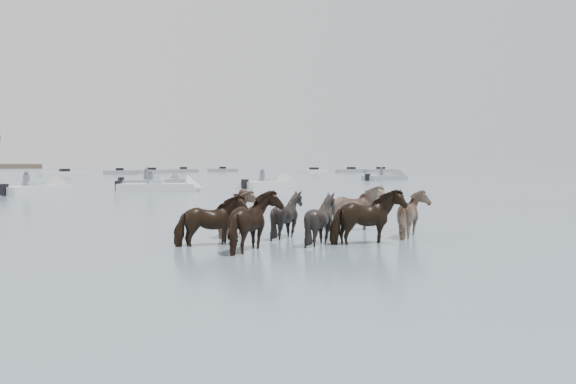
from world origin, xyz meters
TOP-DOWN VIEW (x-y plane):
  - ground at (0.00, 0.00)m, footprint 400.00×400.00m
  - pony_herd at (-0.73, -0.66)m, footprint 6.63×4.24m
  - swimming_pony at (5.45, 16.69)m, footprint 0.72×0.44m
  - motorboat_a at (-3.52, 24.05)m, footprint 4.62×4.09m
  - motorboat_b at (3.47, 22.93)m, footprint 5.26×3.48m
  - motorboat_c at (5.85, 32.36)m, footprint 5.48×2.32m
  - motorboat_d at (11.38, 24.22)m, footprint 5.13×3.26m
  - motorboat_e at (28.46, 33.11)m, footprint 5.57×2.65m
  - distant_flotilla at (-0.61, 72.27)m, footprint 105.78×28.83m

SIDE VIEW (x-z plane):
  - ground at x=0.00m, z-range 0.00..0.00m
  - swimming_pony at x=5.45m, z-range -0.12..0.32m
  - motorboat_e at x=28.46m, z-range -0.73..1.19m
  - motorboat_c at x=5.85m, z-range -0.73..1.19m
  - motorboat_b at x=3.47m, z-range -0.73..1.19m
  - motorboat_d at x=11.38m, z-range -0.73..1.19m
  - motorboat_a at x=-3.52m, z-range -0.73..1.19m
  - distant_flotilla at x=-0.61m, z-range -0.21..0.72m
  - pony_herd at x=-0.73m, z-range -0.22..1.23m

